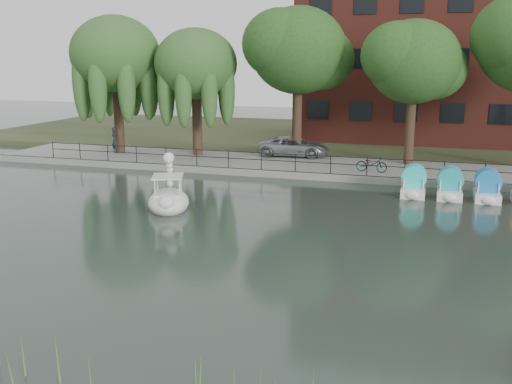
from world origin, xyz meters
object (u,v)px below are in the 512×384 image
at_px(minivan, 294,145).
at_px(swan_boat, 169,197).
at_px(bicycle, 372,163).
at_px(pedestrian, 115,138).

distance_m(minivan, swan_boat, 13.50).
bearing_deg(bicycle, pedestrian, 89.97).
distance_m(pedestrian, swan_boat, 14.37).
bearing_deg(swan_boat, pedestrian, 108.21).
relative_size(pedestrian, swan_boat, 0.59).
height_order(bicycle, swan_boat, swan_boat).
relative_size(minivan, pedestrian, 2.65).
bearing_deg(swan_boat, minivan, 57.11).
xyz_separation_m(bicycle, swan_boat, (-8.05, -9.35, -0.37)).
bearing_deg(bicycle, minivan, 59.88).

